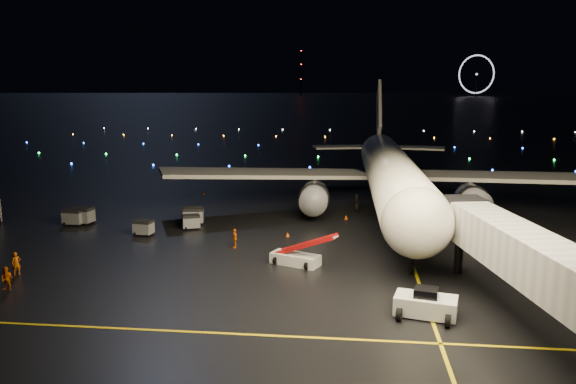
# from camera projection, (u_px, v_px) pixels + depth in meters

# --- Properties ---
(ground) EXTENTS (2000.00, 2000.00, 0.00)m
(ground) POSITION_uv_depth(u_px,v_px,m) (338.00, 110.00, 338.18)
(ground) COLOR black
(ground) RESTS_ON ground
(lane_centre) EXTENTS (0.25, 80.00, 0.02)m
(lane_centre) POSITION_uv_depth(u_px,v_px,m) (402.00, 236.00, 58.68)
(lane_centre) COLOR #D8BF08
(lane_centre) RESTS_ON ground
(lane_cross) EXTENTS (60.00, 0.25, 0.02)m
(lane_cross) POSITION_uv_depth(u_px,v_px,m) (170.00, 331.00, 36.05)
(lane_cross) COLOR #D8BF08
(lane_cross) RESTS_ON ground
(airliner) EXTENTS (58.02, 55.19, 16.26)m
(airliner) POSITION_uv_depth(u_px,v_px,m) (390.00, 145.00, 69.85)
(airliner) COLOR silver
(airliner) RESTS_ON ground
(pushback_tug) EXTENTS (4.54, 3.08, 1.97)m
(pushback_tug) POSITION_uv_depth(u_px,v_px,m) (426.00, 302.00, 38.27)
(pushback_tug) COLOR silver
(pushback_tug) RESTS_ON ground
(belt_loader) EXTENTS (6.51, 4.07, 3.07)m
(belt_loader) POSITION_uv_depth(u_px,v_px,m) (295.00, 248.00, 49.08)
(belt_loader) COLOR silver
(belt_loader) RESTS_ON ground
(crew_a) EXTENTS (0.84, 0.80, 1.94)m
(crew_a) POSITION_uv_depth(u_px,v_px,m) (16.00, 264.00, 46.51)
(crew_a) COLOR orange
(crew_a) RESTS_ON ground
(crew_b) EXTENTS (0.95, 0.76, 1.87)m
(crew_b) POSITION_uv_depth(u_px,v_px,m) (7.00, 279.00, 42.99)
(crew_b) COLOR orange
(crew_b) RESTS_ON ground
(crew_c) EXTENTS (0.79, 1.20, 1.90)m
(crew_c) POSITION_uv_depth(u_px,v_px,m) (235.00, 238.00, 54.19)
(crew_c) COLOR orange
(crew_c) RESTS_ON ground
(safety_cone_0) EXTENTS (0.49, 0.49, 0.46)m
(safety_cone_0) POSITION_uv_depth(u_px,v_px,m) (288.00, 234.00, 58.29)
(safety_cone_0) COLOR #E44F06
(safety_cone_0) RESTS_ON ground
(safety_cone_1) EXTENTS (0.51, 0.51, 0.50)m
(safety_cone_1) POSITION_uv_depth(u_px,v_px,m) (346.00, 217.00, 65.76)
(safety_cone_1) COLOR #E44F06
(safety_cone_1) RESTS_ON ground
(safety_cone_2) EXTENTS (0.46, 0.46, 0.53)m
(safety_cone_2) POSITION_uv_depth(u_px,v_px,m) (309.00, 215.00, 66.84)
(safety_cone_2) COLOR #E44F06
(safety_cone_2) RESTS_ON ground
(safety_cone_3) EXTENTS (0.49, 0.49, 0.51)m
(safety_cone_3) POSITION_uv_depth(u_px,v_px,m) (203.00, 192.00, 80.81)
(safety_cone_3) COLOR #E44F06
(safety_cone_3) RESTS_ON ground
(ferris_wheel) EXTENTS (49.33, 16.80, 52.00)m
(ferris_wheel) POSITION_uv_depth(u_px,v_px,m) (477.00, 76.00, 725.51)
(ferris_wheel) COLOR black
(ferris_wheel) RESTS_ON ground
(radio_mast) EXTENTS (1.80, 1.80, 64.00)m
(radio_mast) POSITION_uv_depth(u_px,v_px,m) (301.00, 72.00, 767.97)
(radio_mast) COLOR black
(radio_mast) RESTS_ON ground
(taxiway_lights) EXTENTS (164.00, 92.00, 0.36)m
(taxiway_lights) POSITION_uv_depth(u_px,v_px,m) (325.00, 143.00, 148.74)
(taxiway_lights) COLOR black
(taxiway_lights) RESTS_ON ground
(baggage_cart_0) EXTENTS (2.44, 1.91, 1.88)m
(baggage_cart_0) POSITION_uv_depth(u_px,v_px,m) (194.00, 216.00, 63.56)
(baggage_cart_0) COLOR gray
(baggage_cart_0) RESTS_ON ground
(baggage_cart_1) EXTENTS (2.19, 1.88, 1.57)m
(baggage_cart_1) POSITION_uv_depth(u_px,v_px,m) (191.00, 222.00, 61.37)
(baggage_cart_1) COLOR gray
(baggage_cart_1) RESTS_ON ground
(baggage_cart_2) EXTENTS (2.05, 1.57, 1.60)m
(baggage_cart_2) POSITION_uv_depth(u_px,v_px,m) (143.00, 228.00, 58.78)
(baggage_cart_2) COLOR gray
(baggage_cart_2) RESTS_ON ground
(baggage_cart_3) EXTENTS (2.46, 1.91, 1.89)m
(baggage_cart_3) POSITION_uv_depth(u_px,v_px,m) (83.00, 215.00, 63.61)
(baggage_cart_3) COLOR gray
(baggage_cart_3) RESTS_ON ground
(baggage_cart_4) EXTENTS (2.18, 1.58, 1.79)m
(baggage_cart_4) POSITION_uv_depth(u_px,v_px,m) (74.00, 217.00, 63.03)
(baggage_cart_4) COLOR gray
(baggage_cart_4) RESTS_ON ground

